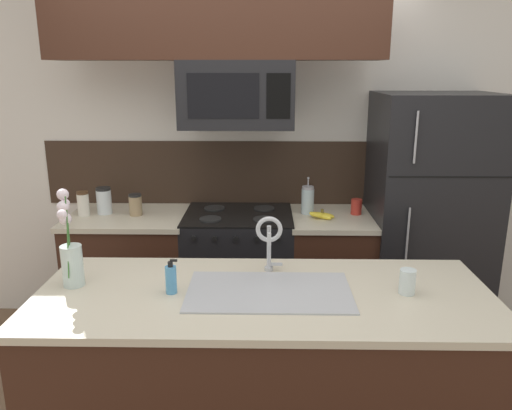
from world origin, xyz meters
name	(u,v)px	position (x,y,z in m)	size (l,w,h in m)	color
ground_plane	(232,410)	(0.00, 0.00, 0.00)	(10.00, 10.00, 0.00)	brown
rear_partition	(280,152)	(0.30, 1.28, 1.30)	(5.20, 0.10, 2.60)	silver
splash_band	(240,173)	(0.00, 1.22, 1.15)	(2.93, 0.01, 0.48)	#332319
back_counter_left	(132,274)	(-0.78, 0.90, 0.46)	(0.84, 0.65, 0.91)	#381E14
back_counter_right	(329,276)	(0.66, 0.90, 0.46)	(0.59, 0.65, 0.91)	#381E14
stove_range	(239,274)	(0.00, 0.90, 0.46)	(0.76, 0.64, 0.93)	black
microwave	(237,94)	(0.00, 0.88, 1.75)	(0.74, 0.40, 0.43)	black
upper_cabinet_band	(216,10)	(-0.13, 0.85, 2.26)	(2.13, 0.34, 0.60)	#381E14
refrigerator	(427,220)	(1.33, 0.92, 0.88)	(0.79, 0.74, 1.76)	black
storage_jar_tall	(83,204)	(-1.09, 0.88, 1.00)	(0.08, 0.08, 0.17)	silver
storage_jar_medium	(104,201)	(-0.96, 0.93, 1.01)	(0.10, 0.10, 0.19)	silver
storage_jar_short	(136,205)	(-0.73, 0.90, 0.99)	(0.09, 0.09, 0.15)	#997F5B
banana_bunch	(322,215)	(0.58, 0.84, 0.93)	(0.19, 0.13, 0.08)	yellow
french_press	(308,200)	(0.49, 0.96, 1.01)	(0.09, 0.09, 0.27)	silver
coffee_tin	(356,207)	(0.84, 0.95, 0.97)	(0.08, 0.08, 0.11)	#B22D23
island_counter	(264,378)	(0.19, -0.35, 0.46)	(2.12, 0.85, 0.91)	#381E14
kitchen_sink	(269,306)	(0.21, -0.35, 0.84)	(0.76, 0.44, 0.16)	#ADAFB5
sink_faucet	(269,237)	(0.21, -0.13, 1.11)	(0.14, 0.14, 0.31)	#B7BABF
dish_soap_bottle	(171,279)	(-0.24, -0.36, 0.98)	(0.06, 0.05, 0.16)	#4C93C6
spare_glass	(407,282)	(0.84, -0.35, 0.97)	(0.07, 0.07, 0.12)	silver
flower_vase	(71,255)	(-0.73, -0.28, 1.06)	(0.10, 0.17, 0.47)	silver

